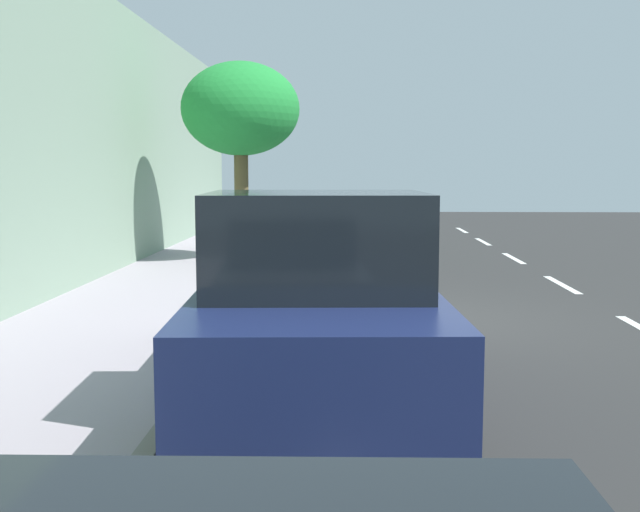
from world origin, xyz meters
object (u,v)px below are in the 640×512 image
at_px(street_tree_near_cyclist, 241,110).
at_px(fire_hydrant, 277,228).
at_px(parked_sedan_white_nearest, 330,238).
at_px(bicycle_at_curb, 279,292).
at_px(cyclist_with_backpack, 267,246).
at_px(parked_pickup_dark_blue_second, 316,304).

bearing_deg(street_tree_near_cyclist, fire_hydrant, -97.12).
xyz_separation_m(parked_sedan_white_nearest, bicycle_at_curb, (0.62, 4.60, -0.36)).
bearing_deg(street_tree_near_cyclist, cyclist_with_backpack, 101.45).
height_order(bicycle_at_curb, fire_hydrant, fire_hydrant).
bearing_deg(bicycle_at_curb, parked_sedan_white_nearest, -97.70).
xyz_separation_m(parked_sedan_white_nearest, cyclist_with_backpack, (0.85, 4.14, 0.24)).
bearing_deg(parked_pickup_dark_blue_second, bicycle_at_curb, -80.02).
distance_m(parked_pickup_dark_blue_second, bicycle_at_curb, 3.95).
distance_m(cyclist_with_backpack, street_tree_near_cyclist, 6.08).
xyz_separation_m(bicycle_at_curb, street_tree_near_cyclist, (1.33, -5.95, 2.98)).
bearing_deg(parked_pickup_dark_blue_second, parked_sedan_white_nearest, -89.62).
bearing_deg(street_tree_near_cyclist, bicycle_at_curb, 102.64).
xyz_separation_m(parked_sedan_white_nearest, street_tree_near_cyclist, (1.96, -1.35, 2.62)).
relative_size(parked_pickup_dark_blue_second, fire_hydrant, 6.42).
distance_m(street_tree_near_cyclist, fire_hydrant, 4.52).
height_order(bicycle_at_curb, cyclist_with_backpack, cyclist_with_backpack).
relative_size(parked_sedan_white_nearest, bicycle_at_curb, 2.60).
bearing_deg(street_tree_near_cyclist, parked_sedan_white_nearest, 145.45).
relative_size(parked_pickup_dark_blue_second, street_tree_near_cyclist, 1.26).
xyz_separation_m(cyclist_with_backpack, street_tree_near_cyclist, (1.11, -5.49, 2.38)).
bearing_deg(street_tree_near_cyclist, parked_pickup_dark_blue_second, 101.60).
distance_m(bicycle_at_curb, cyclist_with_backpack, 0.79).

